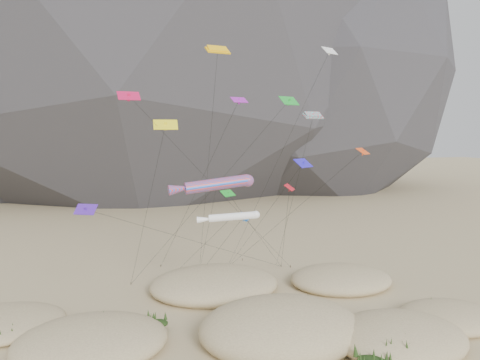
% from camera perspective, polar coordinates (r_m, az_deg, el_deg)
% --- Properties ---
extents(ground, '(500.00, 500.00, 0.00)m').
position_cam_1_polar(ground, '(40.66, 3.15, -20.39)').
color(ground, '#CCB789').
rests_on(ground, ground).
extents(dunes, '(51.42, 36.03, 4.48)m').
position_cam_1_polar(dunes, '(42.87, -1.68, -17.85)').
color(dunes, '#CCB789').
rests_on(dunes, ground).
extents(dune_grass, '(43.08, 28.89, 1.61)m').
position_cam_1_polar(dune_grass, '(43.70, 2.14, -17.22)').
color(dune_grass, black).
rests_on(dune_grass, ground).
extents(kite_stakes, '(20.99, 6.44, 0.30)m').
position_cam_1_polar(kite_stakes, '(62.21, -2.54, -10.83)').
color(kite_stakes, '#3F2D1E').
rests_on(kite_stakes, ground).
extents(rainbow_tube_kite, '(8.80, 16.43, 13.72)m').
position_cam_1_polar(rainbow_tube_kite, '(46.96, -3.18, -0.57)').
color(rainbow_tube_kite, '#FF371A').
rests_on(rainbow_tube_kite, ground).
extents(white_tube_kite, '(5.74, 17.06, 10.74)m').
position_cam_1_polar(white_tube_kite, '(43.35, -1.27, -4.56)').
color(white_tube_kite, white).
rests_on(white_tube_kite, ground).
extents(orange_parafoil, '(2.60, 13.58, 26.73)m').
position_cam_1_polar(orange_parafoil, '(48.99, -2.77, 15.14)').
color(orange_parafoil, '#F5B40C').
rests_on(orange_parafoil, ground).
extents(multi_parafoil, '(2.29, 13.59, 20.18)m').
position_cam_1_polar(multi_parafoil, '(50.56, 8.84, 7.47)').
color(multi_parafoil, '#FF1A31').
rests_on(multi_parafoil, ground).
extents(delta_kites, '(29.50, 21.28, 27.18)m').
position_cam_1_polar(delta_kites, '(47.88, -0.40, 3.99)').
color(delta_kites, red).
rests_on(delta_kites, ground).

